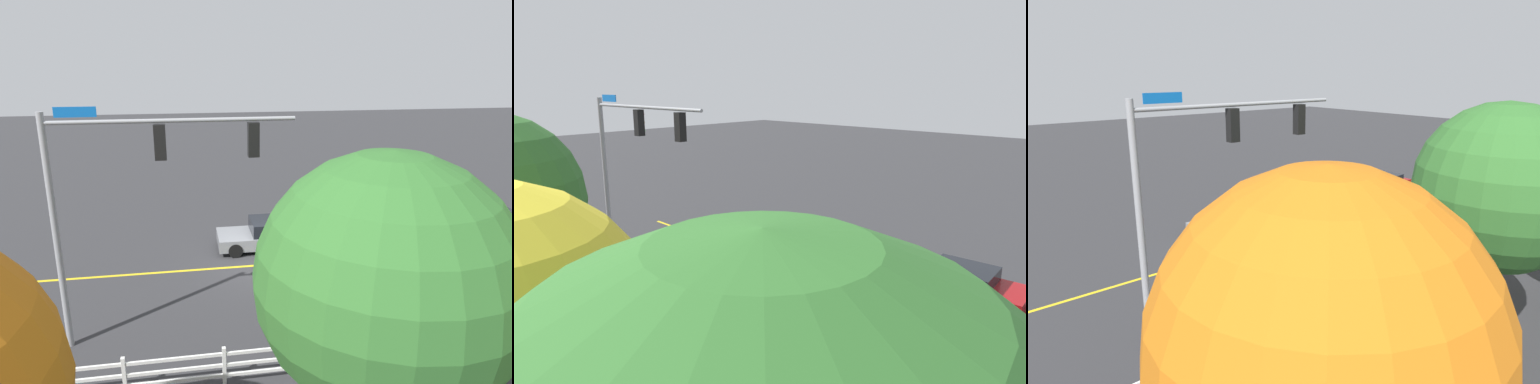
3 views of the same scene
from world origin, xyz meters
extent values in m
plane|color=#2D2D30|center=(0.00, 0.00, 0.00)|extent=(120.00, 120.00, 0.00)
cube|color=gold|center=(-4.00, 0.00, 0.00)|extent=(28.00, 0.16, 0.01)
cylinder|color=gray|center=(6.73, 4.54, 3.58)|extent=(0.20, 0.20, 7.16)
cylinder|color=gray|center=(3.26, 4.54, 6.86)|extent=(6.94, 0.12, 0.12)
cube|color=#0C59B2|center=(5.83, 4.56, 7.14)|extent=(1.10, 0.03, 0.28)
cube|color=black|center=(3.66, 4.54, 6.26)|extent=(0.32, 0.28, 1.00)
sphere|color=red|center=(3.66, 4.39, 6.58)|extent=(0.17, 0.17, 0.17)
sphere|color=orange|center=(3.66, 4.39, 6.26)|extent=(0.17, 0.17, 0.17)
sphere|color=#148C19|center=(3.66, 4.39, 5.94)|extent=(0.17, 0.17, 0.17)
cube|color=black|center=(1.00, 4.54, 6.26)|extent=(0.32, 0.28, 1.00)
sphere|color=red|center=(1.00, 4.39, 6.58)|extent=(0.17, 0.17, 0.17)
sphere|color=orange|center=(1.00, 4.39, 6.26)|extent=(0.17, 0.17, 0.17)
sphere|color=#148C19|center=(1.00, 4.39, 5.94)|extent=(0.17, 0.17, 0.17)
cube|color=silver|center=(-4.08, 1.67, 0.58)|extent=(4.64, 1.99, 0.72)
cube|color=black|center=(-3.85, 1.68, 1.19)|extent=(2.38, 1.69, 0.50)
cylinder|color=black|center=(-5.58, 0.77, 0.32)|extent=(0.65, 0.26, 0.64)
cylinder|color=black|center=(-5.67, 2.38, 0.32)|extent=(0.65, 0.26, 0.64)
cylinder|color=black|center=(-2.49, 0.95, 0.32)|extent=(0.65, 0.26, 0.64)
cylinder|color=black|center=(-2.58, 2.56, 0.32)|extent=(0.65, 0.26, 0.64)
cylinder|color=black|center=(-8.79, 0.99, 0.32)|extent=(0.64, 0.22, 0.64)
cylinder|color=black|center=(-8.78, 2.74, 0.32)|extent=(0.64, 0.22, 0.64)
cube|color=slate|center=(-0.59, -1.89, 0.50)|extent=(4.52, 1.92, 0.55)
cube|color=black|center=(-0.82, -1.88, 1.07)|extent=(1.87, 1.73, 0.60)
cylinder|color=black|center=(0.95, -0.99, 0.32)|extent=(0.64, 0.22, 0.64)
cylinder|color=black|center=(0.95, -2.78, 0.32)|extent=(0.64, 0.22, 0.64)
cylinder|color=black|center=(-2.13, -0.99, 0.32)|extent=(0.64, 0.22, 0.64)
cylinder|color=black|center=(-2.13, -2.78, 0.32)|extent=(0.64, 0.22, 0.64)
cube|color=maroon|center=(-6.49, -1.72, 0.59)|extent=(4.79, 2.14, 0.75)
cube|color=black|center=(-6.73, -1.73, 1.20)|extent=(2.18, 1.80, 0.46)
cylinder|color=black|center=(-4.95, -0.75, 0.32)|extent=(0.65, 0.26, 0.64)
cylinder|color=black|center=(-4.85, -2.50, 0.32)|extent=(0.65, 0.26, 0.64)
cylinder|color=black|center=(-8.14, -0.93, 0.32)|extent=(0.65, 0.26, 0.64)
cylinder|color=black|center=(-8.04, -2.68, 0.32)|extent=(0.65, 0.26, 0.64)
cube|color=white|center=(-3.00, 7.02, 0.57)|extent=(0.10, 0.10, 1.15)
cube|color=white|center=(-0.40, 7.02, 0.57)|extent=(0.10, 0.10, 1.15)
cube|color=white|center=(2.20, 7.02, 0.57)|extent=(0.10, 0.10, 1.15)
cube|color=white|center=(4.80, 7.02, 0.57)|extent=(0.10, 0.10, 1.15)
cube|color=white|center=(7.40, 7.02, 0.57)|extent=(0.10, 0.10, 1.15)
cube|color=white|center=(10.00, 7.02, 0.57)|extent=(0.10, 0.10, 1.15)
cube|color=white|center=(-3.00, 7.02, 0.95)|extent=(26.00, 0.06, 0.09)
cube|color=white|center=(-3.00, 7.02, 0.60)|extent=(26.00, 0.06, 0.09)
cube|color=white|center=(-3.00, 7.02, 0.28)|extent=(26.00, 0.06, 0.09)
camera|label=1|loc=(2.97, 17.03, 8.41)|focal=30.87mm
camera|label=2|loc=(-12.18, 13.92, 7.68)|focal=32.20mm
camera|label=3|loc=(11.05, 15.76, 7.82)|focal=31.28mm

